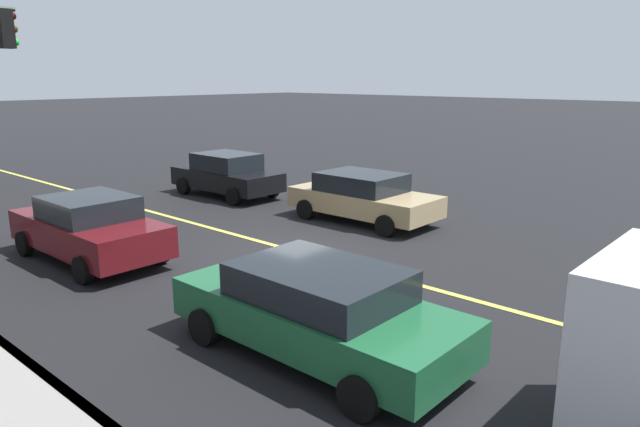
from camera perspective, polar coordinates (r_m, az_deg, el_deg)
ground at (r=14.31m, az=-2.49°, el=-3.76°), size 200.00×200.00×0.00m
lane_stripe_center at (r=14.31m, az=-2.49°, el=-3.74°), size 80.00×0.16×0.01m
car_black at (r=21.02m, az=-9.21°, el=3.85°), size 4.29×1.98×1.54m
car_tan at (r=17.14m, az=4.29°, el=1.71°), size 4.47×2.11×1.44m
car_maroon at (r=14.52m, az=-21.86°, el=-1.30°), size 4.45×2.04×1.53m
car_green at (r=8.95m, az=-0.27°, el=-9.38°), size 4.79×2.11×1.44m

